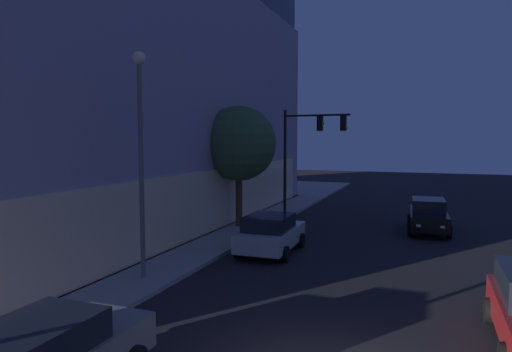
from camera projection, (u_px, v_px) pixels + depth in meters
name	position (u px, v px, depth m)	size (l,w,h in m)	color
modern_building	(51.00, 82.00, 25.75)	(32.63, 20.48, 16.18)	#4C4C51
traffic_light_far_corner	(308.00, 140.00, 27.74)	(0.55, 4.18, 6.46)	black
street_lamp_sidewalk	(141.00, 136.00, 14.97)	(0.44, 0.44, 7.50)	slate
sidewalk_tree	(239.00, 144.00, 24.07)	(3.99, 3.99, 6.41)	#4A351E
car_silver	(271.00, 233.00, 19.15)	(4.20, 2.26, 1.64)	#B7BABF
car_black	(428.00, 215.00, 23.48)	(4.56, 2.18, 1.69)	black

